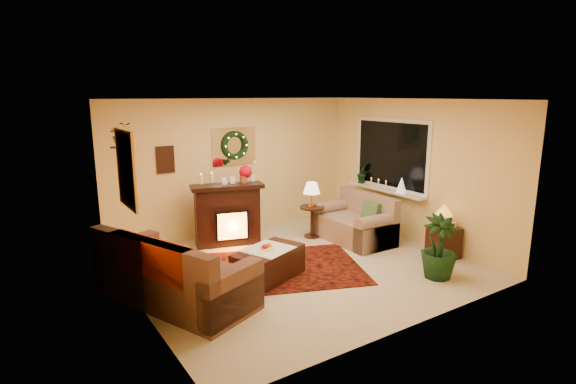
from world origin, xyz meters
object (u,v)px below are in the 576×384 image
side_table_round (312,221)px  end_table_square (444,242)px  loveseat (354,219)px  coffee_table (269,265)px  sofa (175,270)px  fireplace (227,215)px

side_table_round → end_table_square: side_table_round is taller
loveseat → side_table_round: 0.79m
side_table_round → coffee_table: (-1.71, -1.25, -0.12)m
end_table_square → side_table_round: bearing=120.2°
sofa → coffee_table: 1.41m
loveseat → coffee_table: 2.33m
sofa → coffee_table: (1.39, -0.05, -0.22)m
fireplace → side_table_round: size_ratio=1.89×
side_table_round → end_table_square: bearing=-59.8°
side_table_round → coffee_table: side_table_round is taller
fireplace → coffee_table: size_ratio=1.06×
loveseat → sofa: bearing=-169.4°
fireplace → coffee_table: bearing=-80.6°
loveseat → end_table_square: (0.69, -1.49, -0.15)m
side_table_round → loveseat: bearing=-48.5°
side_table_round → coffee_table: bearing=-143.8°
fireplace → end_table_square: 3.76m
sofa → end_table_square: bearing=-33.8°
end_table_square → coffee_table: end_table_square is taller
side_table_round → fireplace: bearing=161.9°
end_table_square → fireplace: bearing=136.7°
coffee_table → sofa: bearing=156.3°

